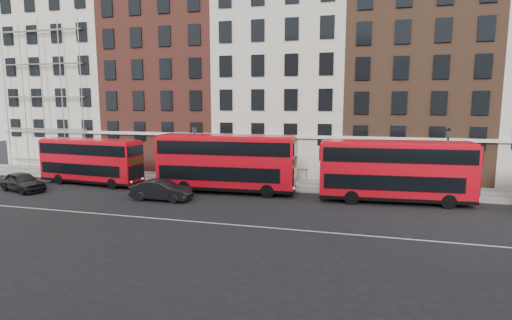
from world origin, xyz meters
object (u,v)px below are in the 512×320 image
(car_rear, at_px, (22,182))
(car_front, at_px, (161,190))
(bus_b, at_px, (226,162))
(bus_a, at_px, (91,160))
(bus_c, at_px, (394,170))

(car_rear, bearing_deg, car_front, -71.39)
(bus_b, bearing_deg, bus_a, 177.07)
(bus_c, xyz_separation_m, car_rear, (-29.82, -3.94, -1.66))
(bus_b, distance_m, car_rear, 17.24)
(bus_b, xyz_separation_m, bus_c, (13.13, -0.00, -0.09))
(bus_a, bearing_deg, bus_b, 5.09)
(bus_b, distance_m, car_front, 5.71)
(car_rear, bearing_deg, bus_c, -64.66)
(bus_c, bearing_deg, bus_a, 175.85)
(bus_a, relative_size, bus_c, 0.90)
(car_rear, distance_m, car_front, 12.79)
(bus_a, bearing_deg, bus_c, 5.10)
(bus_b, distance_m, bus_c, 13.13)
(bus_a, distance_m, car_rear, 5.62)
(car_rear, height_order, car_front, car_rear)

